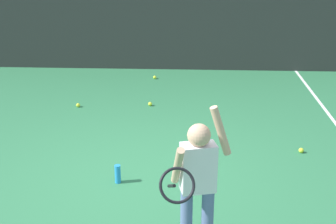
{
  "coord_description": "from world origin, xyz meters",
  "views": [
    {
      "loc": [
        0.55,
        -4.75,
        2.67
      ],
      "look_at": [
        0.32,
        0.0,
        0.85
      ],
      "focal_mm": 49.54,
      "sensor_mm": 36.0,
      "label": 1
    }
  ],
  "objects_px": {
    "tennis_ball_3": "(78,105)",
    "tennis_ball_4": "(150,104)",
    "tennis_player": "(197,176)",
    "tennis_ball_1": "(155,77)",
    "tennis_ball_5": "(301,150)",
    "water_bottle": "(118,174)"
  },
  "relations": [
    {
      "from": "tennis_ball_3",
      "to": "tennis_ball_1",
      "type": "bearing_deg",
      "value": 55.38
    },
    {
      "from": "tennis_player",
      "to": "tennis_ball_5",
      "type": "distance_m",
      "value": 2.56
    },
    {
      "from": "tennis_player",
      "to": "water_bottle",
      "type": "height_order",
      "value": "tennis_player"
    },
    {
      "from": "tennis_ball_1",
      "to": "tennis_ball_5",
      "type": "distance_m",
      "value": 3.89
    },
    {
      "from": "water_bottle",
      "to": "tennis_player",
      "type": "bearing_deg",
      "value": -51.94
    },
    {
      "from": "tennis_ball_5",
      "to": "tennis_player",
      "type": "bearing_deg",
      "value": -124.6
    },
    {
      "from": "tennis_player",
      "to": "tennis_ball_3",
      "type": "xyz_separation_m",
      "value": [
        -1.92,
        3.59,
        -0.69
      ]
    },
    {
      "from": "tennis_ball_3",
      "to": "water_bottle",
      "type": "bearing_deg",
      "value": -67.12
    },
    {
      "from": "tennis_ball_1",
      "to": "tennis_ball_4",
      "type": "height_order",
      "value": "same"
    },
    {
      "from": "tennis_player",
      "to": "tennis_ball_5",
      "type": "relative_size",
      "value": 20.46
    },
    {
      "from": "tennis_ball_1",
      "to": "tennis_player",
      "type": "bearing_deg",
      "value": -81.63
    },
    {
      "from": "tennis_ball_1",
      "to": "tennis_ball_4",
      "type": "xyz_separation_m",
      "value": [
        0.04,
        -1.55,
        0.0
      ]
    },
    {
      "from": "water_bottle",
      "to": "tennis_ball_1",
      "type": "height_order",
      "value": "water_bottle"
    },
    {
      "from": "water_bottle",
      "to": "tennis_ball_1",
      "type": "relative_size",
      "value": 3.33
    },
    {
      "from": "tennis_ball_4",
      "to": "tennis_ball_5",
      "type": "relative_size",
      "value": 1.0
    },
    {
      "from": "tennis_ball_1",
      "to": "tennis_ball_4",
      "type": "distance_m",
      "value": 1.55
    },
    {
      "from": "water_bottle",
      "to": "tennis_ball_3",
      "type": "bearing_deg",
      "value": 112.88
    },
    {
      "from": "tennis_ball_3",
      "to": "tennis_ball_4",
      "type": "height_order",
      "value": "same"
    },
    {
      "from": "tennis_ball_4",
      "to": "tennis_ball_5",
      "type": "height_order",
      "value": "same"
    },
    {
      "from": "tennis_ball_1",
      "to": "water_bottle",
      "type": "bearing_deg",
      "value": -91.57
    },
    {
      "from": "tennis_player",
      "to": "water_bottle",
      "type": "bearing_deg",
      "value": 114.33
    },
    {
      "from": "tennis_ball_1",
      "to": "tennis_ball_3",
      "type": "distance_m",
      "value": 2.02
    }
  ]
}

